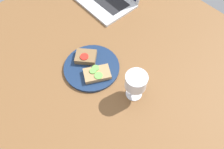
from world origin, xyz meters
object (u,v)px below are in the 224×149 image
Objects in this scene: sandwich_with_tomato at (86,57)px; wine_glass at (136,82)px; plate at (92,67)px; sandwich_with_cucumber at (97,74)px.

wine_glass reaches higher than sandwich_with_tomato.
sandwich_with_cucumber is at bearing -10.54° from plate.
sandwich_with_cucumber is 0.98× the size of wine_glass.
wine_glass is at bearing 9.07° from sandwich_with_tomato.
sandwich_with_tomato is 0.86× the size of wine_glass.
wine_glass is (27.20, 4.34, 7.15)cm from sandwich_with_tomato.
wine_glass is (22.01, 5.26, 9.15)cm from plate.
plate is at bearing 169.46° from sandwich_with_cucumber.
sandwich_with_tomato is at bearing 170.01° from plate.
plate is 24.40cm from wine_glass.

